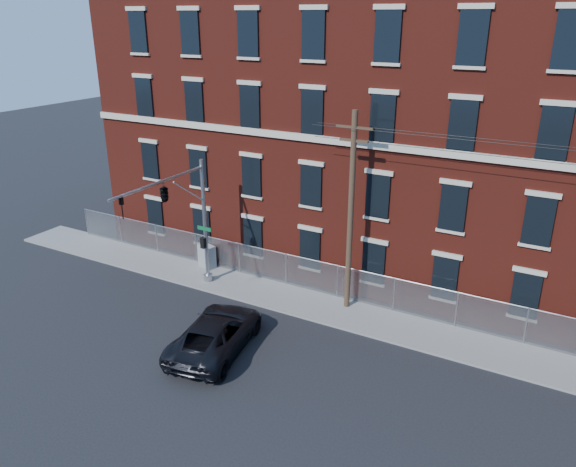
# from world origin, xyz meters

# --- Properties ---
(ground) EXTENTS (140.00, 140.00, 0.00)m
(ground) POSITION_xyz_m (0.00, 0.00, 0.00)
(ground) COLOR black
(ground) RESTS_ON ground
(sidewalk) EXTENTS (65.00, 3.00, 0.12)m
(sidewalk) POSITION_xyz_m (12.00, 5.00, 0.06)
(sidewalk) COLOR gray
(sidewalk) RESTS_ON ground
(chain_link_fence) EXTENTS (59.06, 0.06, 1.85)m
(chain_link_fence) POSITION_xyz_m (12.00, 6.30, 1.06)
(chain_link_fence) COLOR #A5A8AD
(chain_link_fence) RESTS_ON ground
(traffic_signal_mast) EXTENTS (0.90, 6.75, 7.00)m
(traffic_signal_mast) POSITION_xyz_m (-6.00, 2.18, 5.39)
(traffic_signal_mast) COLOR #9EA0A5
(traffic_signal_mast) RESTS_ON ground
(utility_pole_near) EXTENTS (1.80, 0.28, 10.00)m
(utility_pole_near) POSITION_xyz_m (2.00, 5.60, 5.34)
(utility_pole_near) COLOR #4E3927
(utility_pole_near) RESTS_ON ground
(pickup_truck) EXTENTS (3.70, 6.25, 1.63)m
(pickup_truck) POSITION_xyz_m (-1.64, -0.73, 0.81)
(pickup_truck) COLOR black
(pickup_truck) RESTS_ON ground
(utility_cabinet) EXTENTS (1.20, 0.82, 1.37)m
(utility_cabinet) POSITION_xyz_m (-7.18, 6.00, 0.80)
(utility_cabinet) COLOR gray
(utility_cabinet) RESTS_ON sidewalk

